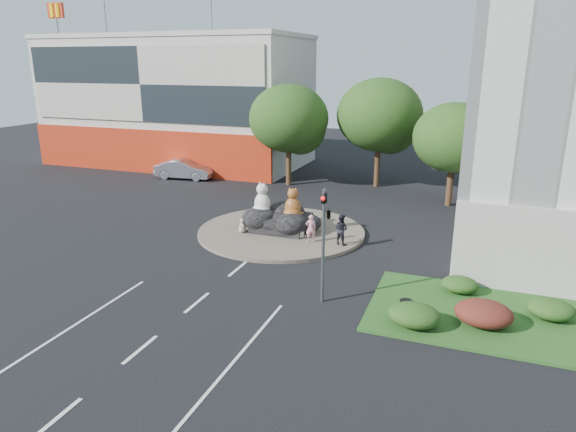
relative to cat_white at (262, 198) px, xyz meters
The scene contains 22 objects.
ground 10.12m from the cat_white, 83.35° to the right, with size 120.00×120.00×0.00m, color black.
roundabout_island 2.31m from the cat_white, ahead, with size 10.00×10.00×0.20m, color brown.
rock_plinth 1.86m from the cat_white, ahead, with size 3.20×2.60×0.90m, color black, non-canonical shape.
shophouse_block 25.06m from the cat_white, 132.99° to the left, with size 25.20×12.30×17.40m.
grass_verge 14.95m from the cat_white, 27.46° to the right, with size 10.00×6.00×0.12m, color #26511B.
tree_left 12.93m from the cat_white, 102.83° to the left, with size 6.46×6.46×8.27m.
tree_mid 15.24m from the cat_white, 73.50° to the left, with size 6.84×6.84×8.76m.
tree_right 14.68m from the cat_white, 45.05° to the left, with size 5.70×5.70×7.30m.
hedge_near_green 13.54m from the cat_white, 41.04° to the right, with size 2.00×1.60×0.90m, color #163711.
hedge_red 14.95m from the cat_white, 31.77° to the right, with size 2.20×1.76×0.99m, color #491E13.
hedge_mid_green 16.49m from the cat_white, 22.68° to the right, with size 1.80×1.44×0.81m, color #163711.
hedge_back_green 12.79m from the cat_white, 23.36° to the right, with size 1.60×1.28×0.72m, color #163711.
traffic_light 10.13m from the cat_white, 51.45° to the right, with size 0.44×1.24×5.00m.
street_lamp 14.29m from the cat_white, ahead, with size 2.34×0.22×8.06m.
cat_white is the anchor object (origin of this frame).
cat_tabby 1.94m from the cat_white, ahead, with size 1.11×0.96×1.85m, color #AF7124, non-canonical shape.
kitten_calico 1.99m from the cat_white, 128.89° to the right, with size 0.53×0.46×0.88m, color beige, non-canonical shape.
kitten_white 3.20m from the cat_white, 16.28° to the right, with size 0.49×0.42×0.81m, color beige, non-canonical shape.
pedestrian_pink 3.85m from the cat_white, 19.59° to the right, with size 0.58×0.38×1.59m, color #D28896.
pedestrian_dark 5.35m from the cat_white, 11.23° to the right, with size 0.84×0.65×1.72m, color black.
parked_car 16.61m from the cat_white, 137.88° to the left, with size 1.78×5.10×1.68m, color #ABACB3.
litter_bin 12.88m from the cat_white, 40.33° to the right, with size 0.51×0.51×0.75m, color black.
Camera 1 is at (10.68, -17.36, 9.93)m, focal length 32.00 mm.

